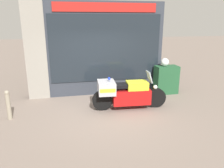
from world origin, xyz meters
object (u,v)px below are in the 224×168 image
(utility_cabinet, at_px, (166,80))
(white_helmet, at_px, (165,62))
(street_bollard, at_px, (8,105))
(paramedic_motorcycle, at_px, (125,93))

(utility_cabinet, bearing_deg, white_helmet, 173.48)
(white_helmet, distance_m, street_bollard, 5.61)
(white_helmet, bearing_deg, street_bollard, -166.42)
(paramedic_motorcycle, height_order, street_bollard, paramedic_motorcycle)
(paramedic_motorcycle, bearing_deg, white_helmet, 36.98)
(paramedic_motorcycle, xyz_separation_m, utility_cabinet, (2.00, 1.23, -0.01))
(paramedic_motorcycle, relative_size, utility_cabinet, 2.24)
(street_bollard, bearing_deg, utility_cabinet, 13.24)
(paramedic_motorcycle, xyz_separation_m, street_bollard, (-3.50, -0.07, -0.09))
(paramedic_motorcycle, height_order, white_helmet, white_helmet)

